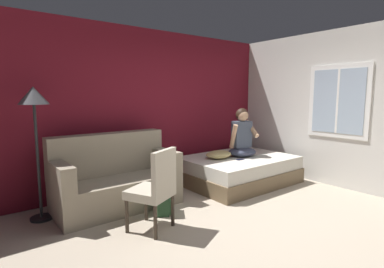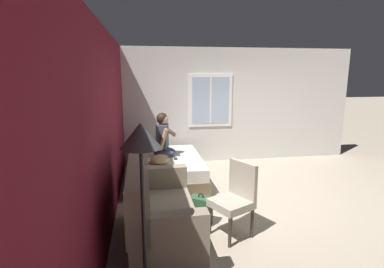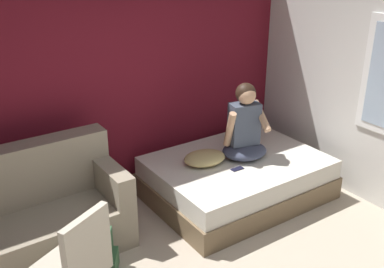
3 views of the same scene
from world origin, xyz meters
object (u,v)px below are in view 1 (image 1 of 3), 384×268
at_px(bed, 238,170).
at_px(throw_pillow, 219,154).
at_px(side_chair, 155,187).
at_px(backpack, 163,199).
at_px(couch, 115,180).
at_px(cell_phone, 240,159).
at_px(person_seated, 242,137).
at_px(floor_lamp, 34,109).

relative_size(bed, throw_pillow, 4.10).
relative_size(side_chair, throw_pillow, 2.04).
bearing_deg(backpack, couch, 122.29).
bearing_deg(couch, cell_phone, -12.25).
bearing_deg(bed, person_seated, 8.22).
relative_size(bed, cell_phone, 13.66).
relative_size(couch, throw_pillow, 3.55).
bearing_deg(cell_phone, throw_pillow, 35.00).
relative_size(bed, side_chair, 2.01).
distance_m(person_seated, floor_lamp, 3.38).
bearing_deg(floor_lamp, side_chair, -49.58).
distance_m(couch, backpack, 0.78).
bearing_deg(backpack, person_seated, 11.37).
distance_m(couch, cell_phone, 2.14).
distance_m(couch, floor_lamp, 1.42).
relative_size(cell_phone, floor_lamp, 0.08).
distance_m(throw_pillow, floor_lamp, 2.98).
xyz_separation_m(backpack, cell_phone, (1.69, 0.18, 0.29)).
relative_size(couch, floor_lamp, 1.00).
bearing_deg(side_chair, throw_pillow, 25.70).
distance_m(bed, person_seated, 0.61).
distance_m(bed, backpack, 1.89).
height_order(person_seated, throw_pillow, person_seated).
bearing_deg(throw_pillow, backpack, -161.47).
bearing_deg(floor_lamp, person_seated, -6.92).
height_order(bed, cell_phone, cell_phone).
bearing_deg(person_seated, couch, 174.10).
relative_size(bed, person_seated, 2.25).
xyz_separation_m(bed, floor_lamp, (-3.21, 0.42, 1.19)).
height_order(side_chair, throw_pillow, side_chair).
bearing_deg(throw_pillow, cell_phone, -55.53).
relative_size(couch, backpack, 3.72).
height_order(side_chair, cell_phone, side_chair).
relative_size(side_chair, cell_phone, 6.81).
bearing_deg(throw_pillow, side_chair, -154.30).
bearing_deg(person_seated, bed, -171.78).
bearing_deg(side_chair, cell_phone, 15.50).
bearing_deg(person_seated, floor_lamp, 173.08).
bearing_deg(couch, side_chair, -87.15).
bearing_deg(backpack, bed, 11.53).
xyz_separation_m(person_seated, throw_pillow, (-0.48, 0.10, -0.29)).
bearing_deg(couch, bed, -6.52).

